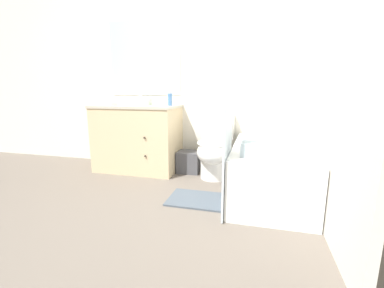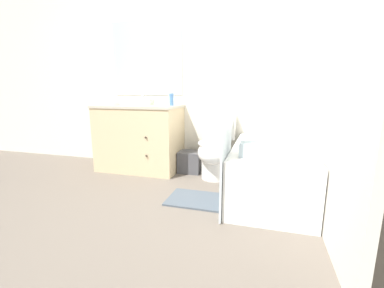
{
  "view_description": "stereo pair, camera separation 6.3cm",
  "coord_description": "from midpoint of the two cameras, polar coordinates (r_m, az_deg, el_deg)",
  "views": [
    {
      "loc": [
        0.75,
        -1.64,
        1.0
      ],
      "look_at": [
        0.14,
        0.7,
        0.49
      ],
      "focal_mm": 24.0,
      "sensor_mm": 36.0,
      "label": 1
    },
    {
      "loc": [
        0.81,
        -1.62,
        1.0
      ],
      "look_at": [
        0.14,
        0.7,
        0.49
      ],
      "focal_mm": 24.0,
      "sensor_mm": 36.0,
      "label": 2
    }
  ],
  "objects": [
    {
      "name": "ground_plane",
      "position": [
        2.06,
        -8.58,
        -17.28
      ],
      "size": [
        14.0,
        14.0,
        0.0
      ],
      "primitive_type": "plane",
      "color": "#6B6056"
    },
    {
      "name": "shower_curtain",
      "position": [
        2.04,
        8.87,
        11.25
      ],
      "size": [
        0.01,
        0.49,
        1.96
      ],
      "color": "silver",
      "rests_on": "ground_plane"
    },
    {
      "name": "soap_dispenser",
      "position": [
        3.1,
        -3.98,
        9.91
      ],
      "size": [
        0.05,
        0.05,
        0.17
      ],
      "color": "#4C7AB2",
      "rests_on": "vanity_cabinet"
    },
    {
      "name": "wastebasket",
      "position": [
        3.19,
        0.17,
        -3.97
      ],
      "size": [
        0.27,
        0.23,
        0.26
      ],
      "color": "#4C4C51",
      "rests_on": "ground_plane"
    },
    {
      "name": "wall_back",
      "position": [
        3.32,
        2.48,
        16.15
      ],
      "size": [
        8.0,
        0.06,
        2.5
      ],
      "color": "white",
      "rests_on": "ground_plane"
    },
    {
      "name": "tissue_box",
      "position": [
        3.33,
        -9.32,
        9.27
      ],
      "size": [
        0.13,
        0.13,
        0.1
      ],
      "color": "silver",
      "rests_on": "vanity_cabinet"
    },
    {
      "name": "bath_towel_folded",
      "position": [
        2.11,
        15.13,
        -1.25
      ],
      "size": [
        0.27,
        0.18,
        0.11
      ],
      "color": "silver",
      "rests_on": "bathtub"
    },
    {
      "name": "bath_mat",
      "position": [
        2.44,
        1.88,
        -12.21
      ],
      "size": [
        0.54,
        0.4,
        0.02
      ],
      "color": "#4C5660",
      "rests_on": "ground_plane"
    },
    {
      "name": "wall_right",
      "position": [
        2.47,
        28.44,
        16.27
      ],
      "size": [
        0.05,
        2.56,
        2.5
      ],
      "color": "white",
      "rests_on": "ground_plane"
    },
    {
      "name": "hand_towel_folded",
      "position": [
        3.34,
        -17.75,
        8.82
      ],
      "size": [
        0.25,
        0.16,
        0.07
      ],
      "color": "white",
      "rests_on": "vanity_cabinet"
    },
    {
      "name": "sink_faucet",
      "position": [
        3.45,
        -9.75,
        9.28
      ],
      "size": [
        0.14,
        0.12,
        0.12
      ],
      "color": "silver",
      "rests_on": "vanity_cabinet"
    },
    {
      "name": "toilet",
      "position": [
        2.96,
        5.89,
        -0.92
      ],
      "size": [
        0.38,
        0.66,
        0.87
      ],
      "color": "white",
      "rests_on": "ground_plane"
    },
    {
      "name": "bathtub",
      "position": [
        2.61,
        17.61,
        -5.55
      ],
      "size": [
        0.7,
        1.38,
        0.48
      ],
      "color": "white",
      "rests_on": "ground_plane"
    },
    {
      "name": "vanity_cabinet",
      "position": [
        3.32,
        -10.97,
        1.54
      ],
      "size": [
        1.03,
        0.6,
        0.82
      ],
      "color": "beige",
      "rests_on": "ground_plane"
    }
  ]
}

